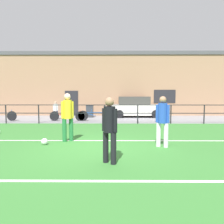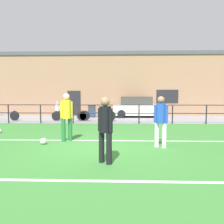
# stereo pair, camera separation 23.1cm
# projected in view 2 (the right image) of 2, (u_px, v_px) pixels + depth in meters

# --- Properties ---
(ground) EXTENTS (60.00, 44.00, 0.04)m
(ground) POSITION_uv_depth(u_px,v_px,m) (95.00, 148.00, 6.93)
(ground) COLOR #387A33
(field_line_touchline) EXTENTS (36.00, 0.11, 0.00)m
(field_line_touchline) POSITION_uv_depth(u_px,v_px,m) (98.00, 140.00, 8.00)
(field_line_touchline) COLOR white
(field_line_touchline) RESTS_ON ground
(field_line_hash) EXTENTS (36.00, 0.11, 0.00)m
(field_line_hash) POSITION_uv_depth(u_px,v_px,m) (79.00, 181.00, 4.21)
(field_line_hash) COLOR white
(field_line_hash) RESTS_ON ground
(pavement_strip) EXTENTS (48.00, 5.00, 0.02)m
(pavement_strip) POSITION_uv_depth(u_px,v_px,m) (108.00, 119.00, 15.40)
(pavement_strip) COLOR gray
(pavement_strip) RESTS_ON ground
(perimeter_fence) EXTENTS (36.07, 0.07, 1.15)m
(perimeter_fence) POSITION_uv_depth(u_px,v_px,m) (106.00, 111.00, 12.85)
(perimeter_fence) COLOR black
(perimeter_fence) RESTS_ON ground
(clubhouse_facade) EXTENTS (28.00, 2.56, 5.36)m
(clubhouse_facade) POSITION_uv_depth(u_px,v_px,m) (110.00, 84.00, 18.88)
(clubhouse_facade) COLOR #A37A5B
(clubhouse_facade) RESTS_ON ground
(player_goalkeeper) EXTENTS (0.38, 0.31, 1.64)m
(player_goalkeeper) POSITION_uv_depth(u_px,v_px,m) (105.00, 126.00, 5.25)
(player_goalkeeper) COLOR black
(player_goalkeeper) RESTS_ON ground
(player_striker) EXTENTS (0.42, 0.32, 1.77)m
(player_striker) POSITION_uv_depth(u_px,v_px,m) (67.00, 114.00, 7.87)
(player_striker) COLOR #237038
(player_striker) RESTS_ON ground
(player_winger) EXTENTS (0.42, 0.29, 1.67)m
(player_winger) POSITION_uv_depth(u_px,v_px,m) (161.00, 118.00, 6.91)
(player_winger) COLOR white
(player_winger) RESTS_ON ground
(soccer_ball_match) EXTENTS (0.22, 0.22, 0.22)m
(soccer_ball_match) POSITION_uv_depth(u_px,v_px,m) (43.00, 141.00, 7.37)
(soccer_ball_match) COLOR white
(soccer_ball_match) RESTS_ON ground
(spectator_child) EXTENTS (0.34, 0.22, 1.28)m
(spectator_child) POSITION_uv_depth(u_px,v_px,m) (58.00, 109.00, 14.94)
(spectator_child) COLOR #232D4C
(spectator_child) RESTS_ON pavement_strip
(parked_car_red) EXTENTS (3.97, 1.88, 1.60)m
(parked_car_red) POSITION_uv_depth(u_px,v_px,m) (138.00, 107.00, 16.69)
(parked_car_red) COLOR silver
(parked_car_red) RESTS_ON pavement_strip
(bicycle_parked_1) EXTENTS (2.40, 0.04, 0.77)m
(bicycle_parked_1) POSITION_uv_depth(u_px,v_px,m) (98.00, 116.00, 14.09)
(bicycle_parked_1) COLOR black
(bicycle_parked_1) RESTS_ON pavement_strip
(bicycle_parked_2) EXTENTS (2.18, 0.04, 0.74)m
(bicycle_parked_2) POSITION_uv_depth(u_px,v_px,m) (3.00, 116.00, 14.31)
(bicycle_parked_2) COLOR black
(bicycle_parked_2) RESTS_ON pavement_strip
(bicycle_parked_3) EXTENTS (2.33, 0.04, 0.73)m
(bicycle_parked_3) POSITION_uv_depth(u_px,v_px,m) (69.00, 116.00, 14.16)
(bicycle_parked_3) COLOR black
(bicycle_parked_3) RESTS_ON pavement_strip
(trash_bin_0) EXTENTS (0.55, 0.47, 0.97)m
(trash_bin_0) POSITION_uv_depth(u_px,v_px,m) (92.00, 111.00, 16.46)
(trash_bin_0) COLOR #33383D
(trash_bin_0) RESTS_ON pavement_strip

